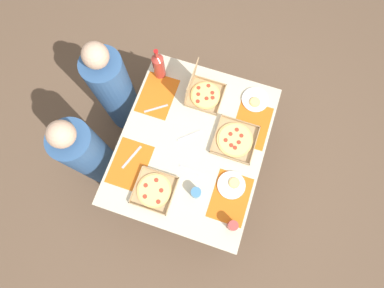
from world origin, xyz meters
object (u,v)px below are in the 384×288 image
plate_middle (255,100)px  diner_left_seat (88,154)px  pizza_box_edge_far (202,92)px  soda_bottle (159,65)px  plate_near_left (232,185)px  cup_red (233,226)px  diner_right_seat (115,91)px  cup_clear_left (196,193)px  pizza_box_corner_left (235,140)px  pizza_box_corner_right (154,190)px

plate_middle → diner_left_seat: size_ratio=0.18×
pizza_box_edge_far → soda_bottle: (0.07, 0.38, 0.09)m
pizza_box_edge_far → plate_near_left: size_ratio=1.48×
plate_near_left → cup_red: 0.29m
diner_right_seat → cup_clear_left: bearing=-124.0°
pizza_box_corner_left → soda_bottle: (0.35, 0.72, 0.12)m
pizza_box_edge_far → cup_red: (-0.88, -0.50, 0.00)m
plate_middle → cup_red: cup_red is taller
pizza_box_corner_left → plate_middle: bearing=-9.4°
pizza_box_corner_right → plate_middle: size_ratio=1.35×
cup_clear_left → diner_left_seat: size_ratio=0.08×
diner_left_seat → soda_bottle: bearing=-25.6°
pizza_box_corner_left → cup_clear_left: (-0.47, 0.15, 0.03)m
cup_clear_left → pizza_box_edge_far: bearing=14.5°
pizza_box_corner_right → diner_left_seat: size_ratio=0.25×
pizza_box_edge_far → plate_near_left: 0.74m
pizza_box_edge_far → diner_left_seat: size_ratio=0.26×
cup_clear_left → diner_right_seat: diner_right_seat is taller
cup_red → soda_bottle: bearing=42.6°
plate_near_left → diner_left_seat: bearing=94.3°
pizza_box_corner_left → cup_clear_left: size_ratio=3.58×
plate_middle → diner_right_seat: bearing=99.9°
pizza_box_edge_far → diner_right_seat: size_ratio=0.26×
pizza_box_corner_right → cup_red: 0.60m
cup_clear_left → diner_right_seat: (0.63, 0.94, -0.24)m
diner_left_seat → diner_right_seat: 0.58m
pizza_box_corner_right → diner_left_seat: (0.12, 0.65, -0.23)m
pizza_box_corner_right → plate_middle: bearing=-28.9°
pizza_box_corner_left → soda_bottle: size_ratio=0.96×
cup_clear_left → diner_right_seat: bearing=56.0°
pizza_box_corner_left → pizza_box_edge_far: 0.44m
plate_near_left → diner_left_seat: diner_left_seat is taller
pizza_box_edge_far → soda_bottle: soda_bottle is taller
pizza_box_corner_left → soda_bottle: bearing=64.3°
pizza_box_edge_far → diner_left_seat: (-0.70, 0.74, -0.26)m
plate_near_left → diner_right_seat: 1.28m
plate_near_left → cup_red: cup_red is taller
plate_near_left → diner_right_seat: diner_right_seat is taller
diner_left_seat → pizza_box_corner_right: bearing=-100.9°
plate_near_left → cup_clear_left: size_ratio=2.35×
pizza_box_edge_far → cup_clear_left: size_ratio=3.48×
cup_clear_left → cup_red: (-0.13, -0.31, 0.01)m
pizza_box_corner_right → cup_clear_left: bearing=-75.6°
soda_bottle → diner_left_seat: 0.92m
plate_near_left → diner_right_seat: bearing=66.9°
cup_red → diner_left_seat: 1.28m
soda_bottle → cup_clear_left: size_ratio=3.74×
pizza_box_corner_left → cup_clear_left: cup_clear_left is taller
diner_right_seat → plate_middle: bearing=-80.1°
pizza_box_edge_far → soda_bottle: bearing=79.4°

